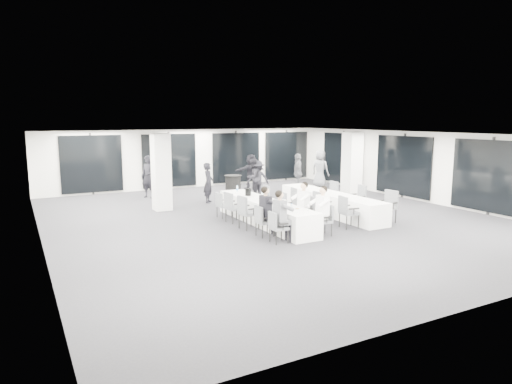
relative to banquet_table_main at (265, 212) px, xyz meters
The scene contains 43 objects.
room 2.44m from the banquet_table_main, 48.61° to the left, with size 14.04×16.04×2.84m.
column_left 4.48m from the banquet_table_main, 120.62° to the left, with size 0.60×0.60×2.80m, color silver.
column_right 5.13m from the banquet_table_main, 17.98° to the left, with size 0.60×0.60×2.80m, color silver.
banquet_table_main is the anchor object (origin of this frame).
banquet_table_side 2.78m from the banquet_table_main, ahead, with size 0.90×5.00×0.75m, color white.
cocktail_table 4.59m from the banquet_table_main, 77.44° to the left, with size 0.73×0.73×1.01m.
chair_main_left_near 2.28m from the banquet_table_main, 111.29° to the right, with size 0.45×0.50×0.86m.
chair_main_left_second 1.59m from the banquet_table_main, 121.57° to the right, with size 0.45×0.51×0.89m.
chair_main_left_mid 0.94m from the banquet_table_main, 156.92° to the right, with size 0.56×0.61×1.02m.
chair_main_left_fourth 1.08m from the banquet_table_main, 142.04° to the left, with size 0.56×0.60×0.99m.
chair_main_left_far 1.68m from the banquet_table_main, 119.46° to the left, with size 0.48×0.52×0.86m.
chair_main_right_near 2.23m from the banquet_table_main, 68.17° to the right, with size 0.49×0.53×0.88m.
chair_main_right_second 1.40m from the banquet_table_main, 53.06° to the right, with size 0.59×0.62×0.99m.
chair_main_right_mid 0.95m from the banquet_table_main, 26.24° to the right, with size 0.53×0.58×0.97m.
chair_main_right_fourth 0.95m from the banquet_table_main, 28.92° to the left, with size 0.47×0.51×0.88m.
chair_main_right_far 1.82m from the banquet_table_main, 62.65° to the left, with size 0.54×0.58×0.96m.
chair_side_left_near 2.56m from the banquet_table_main, 40.72° to the right, with size 0.56×0.61×0.99m.
chair_side_left_mid 1.97m from the banquet_table_main, ahead, with size 0.49×0.55×0.95m.
chair_side_left_far 2.25m from the banquet_table_main, 29.94° to the left, with size 0.49×0.53×0.88m.
chair_side_right_near 3.99m from the banquet_table_main, 24.91° to the right, with size 0.59×0.63×1.04m.
chair_side_right_mid 3.62m from the banquet_table_main, ahead, with size 0.59×0.63×1.02m.
chair_side_right_far 3.84m from the banquet_table_main, 19.99° to the left, with size 0.49×0.55×0.97m.
seated_guest_a 2.27m from the banquet_table_main, 107.47° to the right, with size 0.50×0.38×1.44m.
seated_guest_b 1.56m from the banquet_table_main, 116.39° to the right, with size 0.50×0.38×1.44m.
seated_guest_c 2.20m from the banquet_table_main, 72.00° to the right, with size 0.50×0.38×1.44m.
seated_guest_d 1.35m from the banquet_table_main, 58.59° to the right, with size 0.50×0.38×1.44m.
standing_guest_a 4.33m from the banquet_table_main, 92.25° to the left, with size 0.66×0.53×1.80m, color black.
standing_guest_b 5.22m from the banquet_table_main, 66.36° to the left, with size 0.89×0.54×1.84m, color black.
standing_guest_c 5.29m from the banquet_table_main, 64.14° to the left, with size 1.13×0.58×1.75m, color black.
standing_guest_d 6.62m from the banquet_table_main, 47.69° to the left, with size 1.17×0.65×1.98m, color #585A60.
standing_guest_e 8.34m from the banquet_table_main, 41.94° to the left, with size 0.99×0.60×2.05m, color #585A60.
standing_guest_f 7.44m from the banquet_table_main, 65.94° to the left, with size 1.71×0.66×1.87m, color black.
standing_guest_g 6.87m from the banquet_table_main, 106.65° to the left, with size 0.74×0.60×2.03m, color black.
standing_guest_h 8.01m from the banquet_table_main, 31.94° to the left, with size 0.95×0.58×1.97m, color #585A60.
ice_bucket_near 1.30m from the banquet_table_main, 93.46° to the right, with size 0.20×0.20×0.22m, color black.
ice_bucket_far 1.22m from the banquet_table_main, 91.22° to the left, with size 0.21×0.21×0.24m, color black.
water_bottle_a 1.86m from the banquet_table_main, 94.59° to the right, with size 0.07×0.07×0.20m, color silver.
water_bottle_b 0.58m from the banquet_table_main, 76.54° to the left, with size 0.08×0.08×0.24m, color silver.
water_bottle_c 2.07m from the banquet_table_main, 89.95° to the left, with size 0.07×0.07×0.22m, color silver.
plate_a 1.46m from the banquet_table_main, 96.37° to the right, with size 0.19×0.19×0.03m.
plate_b 1.67m from the banquet_table_main, 84.28° to the right, with size 0.18×0.18×0.03m.
plate_c 0.72m from the banquet_table_main, 84.53° to the right, with size 0.22×0.22×0.03m.
wine_glass 2.06m from the banquet_table_main, 81.47° to the right, with size 0.07×0.07×0.18m.
Camera 1 is at (-7.51, -12.93, 3.33)m, focal length 32.00 mm.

